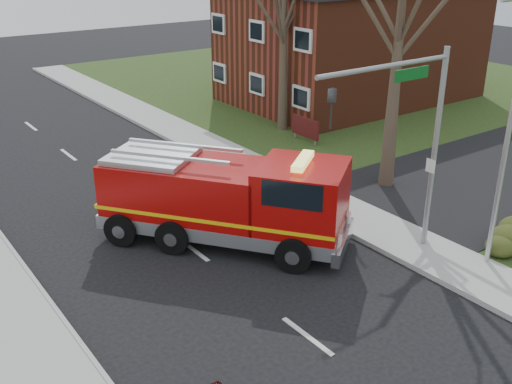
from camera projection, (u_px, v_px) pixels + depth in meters
ground at (307, 336)px, 15.93m from camera, size 120.00×120.00×0.00m
sidewalk_right at (454, 265)px, 19.26m from camera, size 2.40×80.00×0.15m
brick_building at (352, 43)px, 38.21m from camera, size 15.40×10.40×7.25m
health_center_sign at (305, 128)px, 30.59m from camera, size 0.12×2.00×1.40m
bare_tree_near at (402, 6)px, 22.66m from camera, size 6.00×6.00×12.00m
bare_tree_far at (284, 9)px, 30.54m from camera, size 5.25×5.25×10.50m
traffic_signal_mast at (412, 121)px, 18.04m from camera, size 5.29×0.18×6.80m
streetlight_pole at (508, 130)px, 17.65m from camera, size 1.48×0.16×8.40m
fire_engine at (227, 201)px, 20.42m from camera, size 7.22×8.33×3.34m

